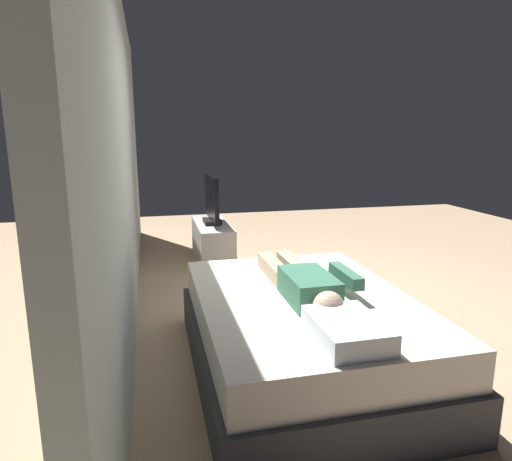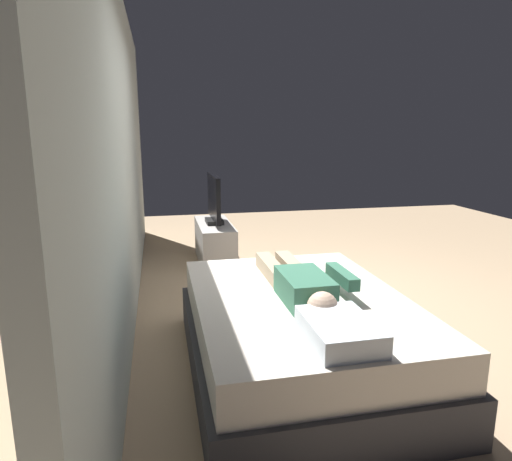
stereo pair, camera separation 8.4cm
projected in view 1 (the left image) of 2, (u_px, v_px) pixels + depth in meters
The scene contains 8 objects.
ground_plane at pixel (316, 306), 4.25m from camera, with size 10.00×10.00×0.00m, color tan.
back_wall at pixel (123, 155), 3.95m from camera, with size 6.40×0.10×2.80m, color silver.
bed at pixel (302, 334), 3.06m from camera, with size 2.00×1.44×0.54m.
pillow at pixel (347, 330), 2.34m from camera, with size 0.48×0.34×0.12m, color white.
person at pixel (304, 282), 3.02m from camera, with size 1.26×0.46×0.18m.
remote at pixel (350, 281), 3.27m from camera, with size 0.15×0.04×0.02m, color black.
tv_stand at pixel (213, 243), 5.60m from camera, with size 1.10×0.40×0.50m, color #B7B2AD.
tv at pixel (212, 200), 5.48m from camera, with size 0.88×0.20×0.59m.
Camera 1 is at (-3.76, 1.48, 1.61)m, focal length 31.76 mm.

